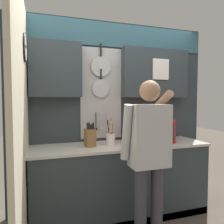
% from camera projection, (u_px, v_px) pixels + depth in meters
% --- Properties ---
extents(ground_plane, '(14.00, 14.00, 0.00)m').
position_uv_depth(ground_plane, '(121.00, 215.00, 2.79)').
color(ground_plane, brown).
extents(base_cabinet_counter, '(2.20, 0.64, 0.91)m').
position_uv_depth(base_cabinet_counter, '(121.00, 180.00, 2.76)').
color(base_cabinet_counter, '#2D383D').
rests_on(base_cabinet_counter, ground_plane).
extents(back_wall_unit, '(2.77, 0.22, 2.51)m').
position_uv_depth(back_wall_unit, '(115.00, 96.00, 2.98)').
color(back_wall_unit, '#2D383D').
rests_on(back_wall_unit, ground_plane).
extents(side_wall, '(0.07, 1.60, 2.51)m').
position_uv_depth(side_wall, '(22.00, 122.00, 2.00)').
color(side_wall, beige).
rests_on(side_wall, ground_plane).
extents(microwave, '(0.53, 0.37, 0.30)m').
position_uv_depth(microwave, '(150.00, 131.00, 2.86)').
color(microwave, red).
rests_on(microwave, base_cabinet_counter).
extents(knife_block, '(0.12, 0.16, 0.29)m').
position_uv_depth(knife_block, '(90.00, 137.00, 2.61)').
color(knife_block, brown).
rests_on(knife_block, base_cabinet_counter).
extents(utensil_crock, '(0.11, 0.11, 0.34)m').
position_uv_depth(utensil_crock, '(110.00, 138.00, 2.69)').
color(utensil_crock, white).
rests_on(utensil_crock, base_cabinet_counter).
extents(person, '(0.54, 0.60, 1.66)m').
position_uv_depth(person, '(149.00, 149.00, 2.15)').
color(person, '#383842').
rests_on(person, ground_plane).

